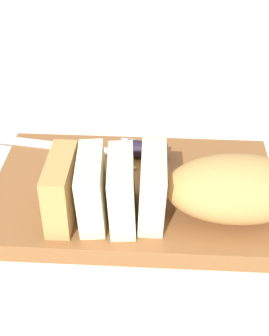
% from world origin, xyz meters
% --- Properties ---
extents(ground_plane, '(3.00, 3.00, 0.00)m').
position_xyz_m(ground_plane, '(0.00, 0.00, 0.00)').
color(ground_plane, silver).
extents(cutting_board, '(0.39, 0.27, 0.03)m').
position_xyz_m(cutting_board, '(0.00, 0.00, 0.01)').
color(cutting_board, brown).
rests_on(cutting_board, ground_plane).
extents(bread_loaf, '(0.32, 0.10, 0.08)m').
position_xyz_m(bread_loaf, '(-0.06, 0.06, 0.07)').
color(bread_loaf, tan).
rests_on(bread_loaf, cutting_board).
extents(bread_knife, '(0.29, 0.08, 0.03)m').
position_xyz_m(bread_knife, '(0.02, -0.07, 0.04)').
color(bread_knife, silver).
rests_on(bread_knife, cutting_board).
extents(crumb_near_knife, '(0.01, 0.01, 0.01)m').
position_xyz_m(crumb_near_knife, '(-0.00, -0.04, 0.03)').
color(crumb_near_knife, tan).
rests_on(crumb_near_knife, cutting_board).
extents(crumb_near_loaf, '(0.01, 0.01, 0.01)m').
position_xyz_m(crumb_near_loaf, '(-0.05, 0.03, 0.03)').
color(crumb_near_loaf, tan).
rests_on(crumb_near_loaf, cutting_board).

